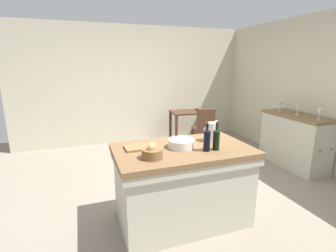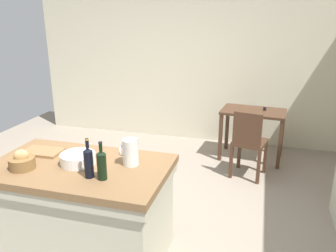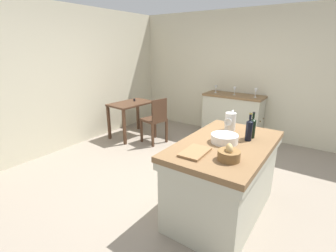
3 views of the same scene
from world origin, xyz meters
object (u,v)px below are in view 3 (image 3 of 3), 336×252
at_px(wine_bottle_dark, 252,127).
at_px(wine_glass_middle, 216,88).
at_px(side_cabinet, 232,116).
at_px(wine_bottle_amber, 249,130).
at_px(island_table, 224,176).
at_px(bread_basket, 229,154).
at_px(cutting_board, 195,152).
at_px(wash_bowl, 224,138).
at_px(wine_glass_far_left, 256,91).
at_px(pitcher, 230,121).
at_px(wooden_chair, 156,119).
at_px(wine_glass_left, 235,89).
at_px(writing_desk, 131,108).

xyz_separation_m(wine_bottle_dark, wine_glass_middle, (2.17, 1.42, 0.03)).
xyz_separation_m(side_cabinet, wine_bottle_amber, (-2.29, -1.01, 0.54)).
height_order(side_cabinet, wine_glass_middle, wine_glass_middle).
bearing_deg(island_table, bread_basket, -155.53).
height_order(side_cabinet, cutting_board, side_cabinet).
height_order(side_cabinet, wine_bottle_amber, wine_bottle_amber).
bearing_deg(wash_bowl, wine_glass_middle, 26.17).
relative_size(island_table, side_cabinet, 1.22).
height_order(wine_bottle_amber, wine_glass_far_left, wine_bottle_amber).
distance_m(bread_basket, wine_bottle_amber, 0.60).
bearing_deg(wash_bowl, wine_bottle_dark, -31.60).
xyz_separation_m(bread_basket, wine_bottle_amber, (0.59, 0.01, 0.07)).
height_order(bread_basket, wine_glass_middle, wine_glass_middle).
distance_m(island_table, wine_glass_middle, 2.82).
height_order(cutting_board, wine_glass_middle, wine_glass_middle).
height_order(cutting_board, wine_bottle_amber, wine_bottle_amber).
bearing_deg(wine_bottle_amber, pitcher, 53.63).
bearing_deg(cutting_board, wooden_chair, 46.34).
bearing_deg(wine_glass_far_left, side_cabinet, 85.52).
xyz_separation_m(wine_bottle_amber, wine_glass_middle, (2.28, 1.41, 0.03)).
height_order(side_cabinet, wine_glass_far_left, wine_glass_far_left).
distance_m(wine_glass_far_left, wine_glass_left, 0.42).
height_order(writing_desk, wine_glass_far_left, wine_glass_far_left).
relative_size(island_table, wooden_chair, 1.62).
height_order(wooden_chair, pitcher, pitcher).
height_order(wooden_chair, wine_bottle_amber, wine_bottle_amber).
relative_size(wooden_chair, wash_bowl, 3.18).
bearing_deg(wine_glass_left, side_cabinet, 22.22).
height_order(cutting_board, wine_glass_far_left, wine_glass_far_left).
bearing_deg(wooden_chair, wine_bottle_amber, -117.29).
relative_size(cutting_board, wine_glass_middle, 2.16).
xyz_separation_m(bread_basket, wine_glass_left, (2.86, 1.00, 0.10)).
bearing_deg(wine_bottle_dark, wine_glass_left, 24.87).
height_order(island_table, side_cabinet, side_cabinet).
relative_size(wash_bowl, cutting_board, 0.86).
xyz_separation_m(wine_glass_far_left, wine_glass_middle, (0.02, 0.84, -0.02)).
xyz_separation_m(wooden_chair, wash_bowl, (-1.31, -1.95, 0.42)).
height_order(writing_desk, wine_glass_middle, wine_glass_middle).
xyz_separation_m(island_table, wash_bowl, (-0.01, 0.02, 0.45)).
distance_m(wine_bottle_dark, wine_bottle_amber, 0.11).
bearing_deg(writing_desk, side_cabinet, -56.97).
relative_size(wine_bottle_dark, wine_bottle_amber, 0.96).
bearing_deg(wine_glass_middle, island_table, -153.36).
xyz_separation_m(island_table, bread_basket, (-0.40, -0.18, 0.46)).
xyz_separation_m(wooden_chair, wine_glass_far_left, (1.15, -1.57, 0.55)).
xyz_separation_m(side_cabinet, wine_bottle_dark, (-2.18, -1.01, 0.54)).
xyz_separation_m(wooden_chair, wine_bottle_amber, (-1.10, -2.14, 0.51)).
bearing_deg(writing_desk, wooden_chair, -91.56).
xyz_separation_m(writing_desk, wine_bottle_dark, (-1.01, -2.81, 0.38)).
height_order(bread_basket, wine_glass_far_left, wine_glass_far_left).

